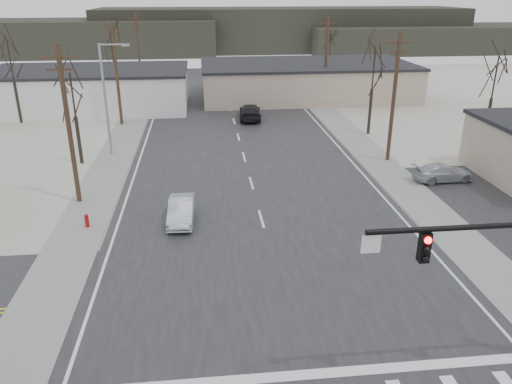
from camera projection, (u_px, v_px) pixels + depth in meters
ground at (282, 294)px, 22.73m from camera, size 140.00×140.00×0.00m
main_road at (250, 178)px, 36.52m from camera, size 18.00×110.00×0.05m
cross_road at (282, 294)px, 22.72m from camera, size 90.00×10.00×0.04m
sidewalk_left at (113, 162)px, 40.05m from camera, size 3.00×90.00×0.06m
sidewalk_right at (369, 153)px, 42.19m from camera, size 3.00×90.00×0.06m
fire_hydrant at (87, 221)px, 28.89m from camera, size 0.24×0.24×0.87m
building_left_far at (90, 89)px, 57.06m from camera, size 22.30×12.30×4.50m
building_right_far at (306, 80)px, 63.41m from camera, size 26.30×14.30×4.30m
upole_left_b at (68, 124)px, 30.63m from camera, size 2.20×0.30×10.00m
upole_left_c at (117, 73)px, 49.03m from camera, size 2.20×0.30×10.00m
upole_left_d at (139, 50)px, 67.43m from camera, size 2.20×0.30×10.00m
upole_right_a at (394, 96)px, 38.48m from camera, size 2.20×0.30×10.00m
upole_right_b at (326, 59)px, 58.72m from camera, size 2.20×0.30×10.00m
streetlight_main at (107, 94)px, 39.95m from camera, size 2.40×0.25×9.00m
tree_left_near at (73, 98)px, 37.84m from camera, size 3.30×3.30×7.35m
tree_right_mid at (374, 71)px, 45.67m from camera, size 3.74×3.74×8.33m
tree_left_far at (112, 47)px, 61.26m from camera, size 3.96×3.96×8.82m
tree_right_far at (330, 45)px, 69.98m from camera, size 3.52×3.52×7.84m
tree_lot at (495, 80)px, 43.08m from camera, size 3.52×3.52×7.84m
tree_left_mid at (10, 61)px, 49.41m from camera, size 3.96×3.96×8.82m
hill_left at (44, 38)px, 102.51m from camera, size 70.00×18.00×7.00m
hill_center at (281, 29)px, 110.87m from camera, size 80.00×18.00×9.00m
hill_right at (443, 38)px, 109.55m from camera, size 60.00×18.00×5.50m
sedan_crossing at (181, 210)px, 29.57m from camera, size 1.58×4.18×1.36m
car_far_a at (250, 112)px, 52.72m from camera, size 2.60×5.59×1.58m
car_far_b at (175, 70)px, 79.76m from camera, size 1.88×4.25×1.42m
car_parked_silver at (443, 173)px, 35.83m from camera, size 4.41×2.04×1.25m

